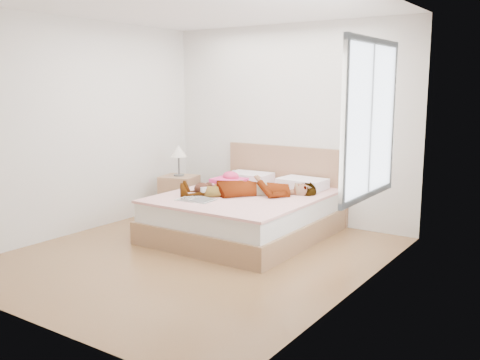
% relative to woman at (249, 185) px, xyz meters
% --- Properties ---
extents(ground, '(4.00, 4.00, 0.00)m').
position_rel_woman_xyz_m(ground, '(-0.04, -0.98, -0.62)').
color(ground, '#57351B').
rests_on(ground, ground).
extents(woman, '(1.71, 1.43, 0.23)m').
position_rel_woman_xyz_m(woman, '(0.00, 0.00, 0.00)').
color(woman, white).
rests_on(woman, bed).
extents(hair, '(0.46, 0.55, 0.08)m').
position_rel_woman_xyz_m(hair, '(-0.57, 0.45, -0.07)').
color(hair, black).
rests_on(hair, bed).
extents(phone, '(0.08, 0.09, 0.05)m').
position_rel_woman_xyz_m(phone, '(-0.50, 0.40, 0.06)').
color(phone, silver).
rests_on(phone, bed).
extents(room_shell, '(4.00, 4.00, 4.00)m').
position_rel_woman_xyz_m(room_shell, '(1.73, -0.68, 0.88)').
color(room_shell, white).
rests_on(room_shell, ground).
extents(bed, '(1.80, 2.08, 1.00)m').
position_rel_woman_xyz_m(bed, '(-0.04, 0.05, -0.35)').
color(bed, brown).
rests_on(bed, ground).
extents(towel, '(0.43, 0.36, 0.21)m').
position_rel_woman_xyz_m(towel, '(-0.41, 0.17, -0.03)').
color(towel, '#EE4090').
rests_on(towel, bed).
extents(magazine, '(0.43, 0.30, 0.02)m').
position_rel_woman_xyz_m(magazine, '(-0.32, -0.62, -0.10)').
color(magazine, silver).
rests_on(magazine, bed).
extents(coffee_mug, '(0.14, 0.11, 0.10)m').
position_rel_woman_xyz_m(coffee_mug, '(-0.39, -0.38, -0.06)').
color(coffee_mug, white).
rests_on(coffee_mug, bed).
extents(plush_toy, '(0.21, 0.28, 0.14)m').
position_rel_woman_xyz_m(plush_toy, '(-0.46, -0.31, -0.04)').
color(plush_toy, black).
rests_on(plush_toy, bed).
extents(nightstand, '(0.54, 0.50, 1.00)m').
position_rel_woman_xyz_m(nightstand, '(-1.36, 0.30, -0.29)').
color(nightstand, '#8A613F').
rests_on(nightstand, ground).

